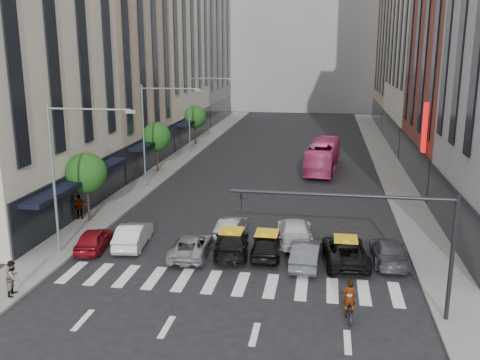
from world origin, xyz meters
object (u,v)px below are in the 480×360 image
at_px(streetlamp_far, 197,104).
at_px(car_red, 94,239).
at_px(streetlamp_near, 67,159).
at_px(taxi_center, 267,245).
at_px(streetlamp_mid, 154,123).
at_px(car_white_front, 133,235).
at_px(bus, 323,156).
at_px(motorcycle, 349,310).
at_px(pedestrian_near, 13,278).
at_px(pedestrian_far, 80,207).
at_px(taxi_left, 232,242).

height_order(streetlamp_far, car_red, streetlamp_far).
distance_m(streetlamp_near, taxi_center, 12.75).
distance_m(streetlamp_mid, car_red, 15.91).
bearing_deg(car_white_front, car_red, 17.73).
bearing_deg(bus, motorcycle, 98.28).
height_order(bus, motorcycle, bus).
bearing_deg(pedestrian_near, streetlamp_far, -9.22).
bearing_deg(pedestrian_near, car_red, -18.63).
bearing_deg(taxi_center, streetlamp_near, 5.89).
relative_size(streetlamp_near, taxi_center, 2.09).
xyz_separation_m(streetlamp_mid, pedestrian_far, (-2.56, -9.78, -4.84)).
bearing_deg(taxi_center, taxi_left, -3.92).
bearing_deg(car_white_front, taxi_center, 171.54).
xyz_separation_m(streetlamp_mid, car_red, (0.84, -15.00, -5.22)).
distance_m(car_white_front, bus, 26.37).
xyz_separation_m(streetlamp_far, car_white_front, (3.04, -30.04, -5.15)).
height_order(streetlamp_near, taxi_left, streetlamp_near).
distance_m(taxi_center, pedestrian_far, 14.85).
relative_size(streetlamp_far, car_red, 2.26).
xyz_separation_m(car_red, bus, (13.81, 24.63, 0.86)).
bearing_deg(car_white_front, motorcycle, 144.41).
bearing_deg(streetlamp_near, bus, 60.25).
bearing_deg(car_white_front, pedestrian_near, 60.54).
relative_size(streetlamp_near, taxi_left, 1.79).
height_order(car_white_front, pedestrian_near, pedestrian_near).
xyz_separation_m(car_white_front, pedestrian_near, (-3.40, -7.80, 0.30)).
bearing_deg(pedestrian_near, pedestrian_far, 1.67).
xyz_separation_m(taxi_center, pedestrian_near, (-11.91, -7.42, 0.32)).
xyz_separation_m(streetlamp_far, car_red, (0.84, -31.00, -5.22)).
distance_m(car_white_front, taxi_left, 6.38).
xyz_separation_m(car_red, pedestrian_near, (-1.20, -6.84, 0.38)).
relative_size(taxi_center, bus, 0.39).
height_order(car_white_front, bus, bus).
bearing_deg(taxi_left, taxi_center, 170.45).
distance_m(taxi_left, motorcycle, 9.82).
xyz_separation_m(pedestrian_near, pedestrian_far, (-2.20, 12.06, 0.01)).
height_order(streetlamp_far, pedestrian_near, streetlamp_far).
bearing_deg(streetlamp_far, streetlamp_near, -90.00).
bearing_deg(pedestrian_far, streetlamp_near, 96.50).
xyz_separation_m(streetlamp_far, pedestrian_far, (-2.56, -25.78, -4.84)).
height_order(streetlamp_far, motorcycle, streetlamp_far).
bearing_deg(streetlamp_near, pedestrian_far, 112.35).
xyz_separation_m(car_white_front, bus, (11.61, 23.67, 0.78)).
xyz_separation_m(car_red, motorcycle, (15.29, -6.50, -0.18)).
relative_size(car_red, pedestrian_far, 2.18).
bearing_deg(motorcycle, car_white_front, -34.05).
distance_m(streetlamp_far, pedestrian_far, 26.36).
bearing_deg(bus, car_red, 66.28).
height_order(car_white_front, taxi_center, car_white_front).
bearing_deg(motorcycle, streetlamp_near, -23.19).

